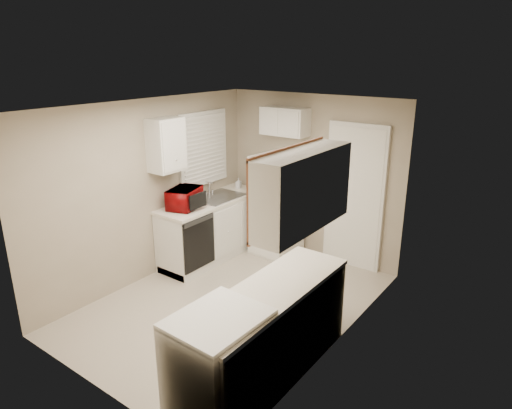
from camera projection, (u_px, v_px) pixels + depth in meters
The scene contains 19 objects.
floor at pixel (232, 303), 5.64m from camera, with size 3.80×3.80×0.00m, color beige.
ceiling at pixel (228, 106), 4.88m from camera, with size 3.80×3.80×0.00m, color white.
wall_left at pixel (149, 191), 6.05m from camera, with size 3.80×3.80×0.00m, color tan.
wall_right at pixel (341, 239), 4.48m from camera, with size 3.80×3.80×0.00m, color tan.
wall_back at pixel (312, 177), 6.71m from camera, with size 2.80×2.80×0.00m, color tan.
wall_front at pixel (86, 272), 3.81m from camera, with size 2.80×2.80×0.00m, color tan.
left_counter at pixel (213, 228), 6.81m from camera, with size 0.60×1.80×0.90m, color silver.
dishwasher at pixel (199, 243), 6.17m from camera, with size 0.03×0.58×0.72m, color black.
sink at pixel (218, 200), 6.79m from camera, with size 0.54×0.74×0.16m, color gray.
microwave at pixel (185, 197), 6.27m from camera, with size 0.28×0.51×0.34m, color #8F0608.
soap_bottle at pixel (239, 182), 7.19m from camera, with size 0.07×0.08×0.16m, color beige.
window_blinds at pixel (204, 149), 6.70m from camera, with size 0.10×0.98×1.08m, color silver.
upper_cabinet_left at pixel (166, 145), 5.94m from camera, with size 0.30×0.45×0.70m, color silver.
refrigerator at pixel (277, 206), 6.83m from camera, with size 0.63×0.61×1.52m, color white.
cabinet_over_fridge at pixel (285, 121), 6.57m from camera, with size 0.70×0.30×0.40m, color silver.
interior_door at pixel (354, 198), 6.35m from camera, with size 0.86×0.06×2.08m, color white.
right_counter at pixel (268, 333), 4.27m from camera, with size 0.60×2.00×0.90m, color silver.
stove at pixel (219, 365), 3.79m from camera, with size 0.63×0.78×0.95m, color white.
upper_cabinet_right at pixel (303, 190), 3.99m from camera, with size 0.30×1.20×0.70m, color silver.
Camera 1 is at (3.18, -3.83, 2.95)m, focal length 32.00 mm.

